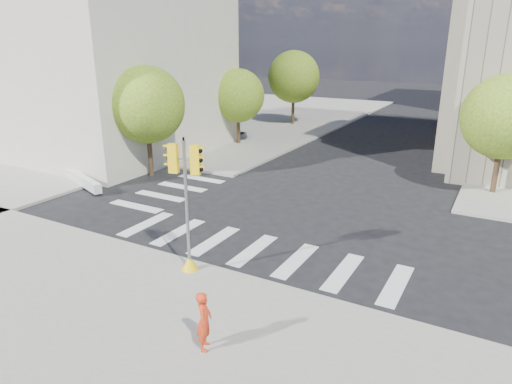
{
  "coord_description": "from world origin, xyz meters",
  "views": [
    {
      "loc": [
        7.77,
        -15.83,
        7.59
      ],
      "look_at": [
        -0.39,
        -1.26,
        2.1
      ],
      "focal_mm": 32.0,
      "sensor_mm": 36.0,
      "label": 1
    }
  ],
  "objects": [
    {
      "name": "ground",
      "position": [
        0.0,
        0.0,
        0.0
      ],
      "size": [
        160.0,
        160.0,
        0.0
      ],
      "primitive_type": "plane",
      "color": "black",
      "rests_on": "ground"
    },
    {
      "name": "sidewalk_far_left",
      "position": [
        -20.0,
        26.0,
        0.07
      ],
      "size": [
        28.0,
        40.0,
        0.15
      ],
      "primitive_type": "cube",
      "color": "gray",
      "rests_on": "ground"
    },
    {
      "name": "classical_building",
      "position": [
        -20.0,
        8.0,
        6.44
      ],
      "size": [
        19.0,
        15.0,
        12.7
      ],
      "color": "beige",
      "rests_on": "ground"
    },
    {
      "name": "tree_lw_near",
      "position": [
        -10.5,
        4.0,
        4.2
      ],
      "size": [
        4.4,
        4.4,
        6.41
      ],
      "color": "#382616",
      "rests_on": "ground"
    },
    {
      "name": "tree_lw_mid",
      "position": [
        -10.5,
        14.0,
        3.76
      ],
      "size": [
        4.0,
        4.0,
        5.77
      ],
      "color": "#382616",
      "rests_on": "ground"
    },
    {
      "name": "tree_lw_far",
      "position": [
        -10.5,
        24.0,
        4.54
      ],
      "size": [
        4.8,
        4.8,
        6.95
      ],
      "color": "#382616",
      "rests_on": "ground"
    },
    {
      "name": "tree_re_near",
      "position": [
        7.5,
        10.0,
        4.05
      ],
      "size": [
        4.2,
        4.2,
        6.16
      ],
      "color": "#382616",
      "rests_on": "ground"
    },
    {
      "name": "tree_re_mid",
      "position": [
        7.5,
        22.0,
        4.35
      ],
      "size": [
        4.6,
        4.6,
        6.66
      ],
      "color": "#382616",
      "rests_on": "ground"
    },
    {
      "name": "traffic_signal",
      "position": [
        -1.1,
        -4.65,
        2.11
      ],
      "size": [
        1.08,
        0.56,
        4.62
      ],
      "rotation": [
        0.0,
        0.0,
        0.26
      ],
      "color": "yellow",
      "rests_on": "sidewalk_near"
    },
    {
      "name": "photographer",
      "position": [
        1.82,
        -7.87,
        0.95
      ],
      "size": [
        0.61,
        0.69,
        1.59
      ],
      "primitive_type": "imported",
      "rotation": [
        0.0,
        0.0,
        2.06
      ],
      "color": "red",
      "rests_on": "sidewalk_near"
    },
    {
      "name": "planter_wall",
      "position": [
        -13.0,
        0.72,
        0.4
      ],
      "size": [
        5.75,
        2.52,
        0.5
      ],
      "primitive_type": "cube",
      "rotation": [
        0.0,
        0.0,
        -0.37
      ],
      "color": "silver",
      "rests_on": "sidewalk_left_near"
    }
  ]
}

